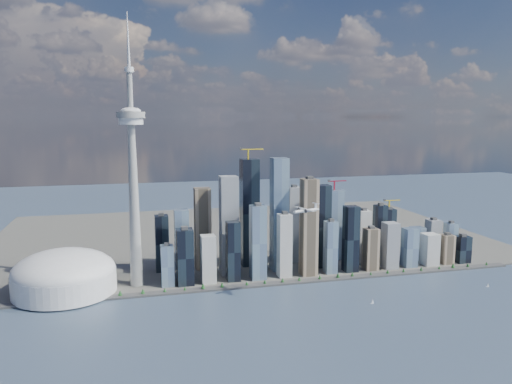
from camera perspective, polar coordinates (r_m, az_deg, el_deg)
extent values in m
plane|color=#374960|center=(858.51, 8.15, -15.65)|extent=(4000.00, 4000.00, 0.00)
cube|color=#383838|center=(1076.85, 3.04, -10.35)|extent=(1100.00, 22.00, 4.00)
cube|color=#4C4C47|center=(1496.03, -2.05, -4.95)|extent=(1400.00, 900.00, 3.00)
cylinder|color=#3F2D1E|center=(1047.11, -23.31, -11.44)|extent=(1.00, 1.00, 2.40)
cone|color=#1B4619|center=(1045.93, -23.32, -11.25)|extent=(7.20, 7.20, 8.00)
cylinder|color=#3F2D1E|center=(1036.21, -18.48, -11.38)|extent=(1.00, 1.00, 2.40)
cone|color=#1B4619|center=(1035.01, -18.49, -11.19)|extent=(7.20, 7.20, 8.00)
cylinder|color=#3F2D1E|center=(1032.49, -13.59, -11.24)|extent=(1.00, 1.00, 2.40)
cone|color=#1B4619|center=(1031.29, -13.60, -11.06)|extent=(7.20, 7.20, 8.00)
cylinder|color=#3F2D1E|center=(1036.03, -8.70, -11.03)|extent=(1.00, 1.00, 2.40)
cone|color=#1B4619|center=(1034.83, -8.71, -10.84)|extent=(7.20, 7.20, 8.00)
cylinder|color=#3F2D1E|center=(1046.76, -3.89, -10.74)|extent=(1.00, 1.00, 2.40)
cone|color=#1B4619|center=(1045.57, -3.90, -10.55)|extent=(7.20, 7.20, 8.00)
cylinder|color=#3F2D1E|center=(1064.46, 0.78, -10.39)|extent=(1.00, 1.00, 2.40)
cone|color=#1B4619|center=(1063.29, 0.78, -10.20)|extent=(7.20, 7.20, 8.00)
cylinder|color=#3F2D1E|center=(1088.79, 5.26, -9.98)|extent=(1.00, 1.00, 2.40)
cone|color=#1B4619|center=(1087.65, 5.26, -9.80)|extent=(7.20, 7.20, 8.00)
cylinder|color=#3F2D1E|center=(1119.32, 9.51, -9.55)|extent=(1.00, 1.00, 2.40)
cone|color=#1B4619|center=(1118.21, 9.51, -9.37)|extent=(7.20, 7.20, 8.00)
cylinder|color=#3F2D1E|center=(1155.56, 13.50, -9.09)|extent=(1.00, 1.00, 2.40)
cone|color=#1B4619|center=(1154.48, 13.51, -8.92)|extent=(7.20, 7.20, 8.00)
cylinder|color=#3F2D1E|center=(1196.98, 17.23, -8.62)|extent=(1.00, 1.00, 2.40)
cone|color=#1B4619|center=(1195.95, 17.23, -8.45)|extent=(7.20, 7.20, 8.00)
cylinder|color=#3F2D1E|center=(1243.08, 20.68, -8.15)|extent=(1.00, 1.00, 2.40)
cone|color=#1B4619|center=(1242.08, 20.69, -7.99)|extent=(7.20, 7.20, 8.00)
cylinder|color=#3F2D1E|center=(1293.35, 23.87, -7.69)|extent=(1.00, 1.00, 2.40)
cone|color=#1B4619|center=(1292.39, 23.88, -7.54)|extent=(7.20, 7.20, 8.00)
cube|color=black|center=(1058.23, -8.08, -7.36)|extent=(34.00, 34.00, 118.16)
cube|color=#6B84A2|center=(1102.09, -8.37, -5.85)|extent=(30.00, 30.00, 150.38)
cube|color=beige|center=(1066.44, -5.37, -7.64)|extent=(30.00, 30.00, 102.04)
cube|color=tan|center=(1156.45, -6.20, -4.17)|extent=(36.00, 36.00, 187.98)
cube|color=slate|center=(1108.73, -3.00, -3.83)|extent=(38.00, 38.00, 220.20)
cube|color=black|center=(1072.04, -2.46, -6.77)|extent=(28.00, 28.00, 128.90)
cube|color=#6B84A2|center=(1079.92, 0.41, -5.77)|extent=(32.00, 32.00, 161.12)
cube|color=black|center=(1169.47, -0.88, -2.36)|extent=(40.00, 40.00, 252.43)
cube|color=#6B84A2|center=(1130.66, 2.48, -2.61)|extent=(36.00, 36.00, 257.80)
cube|color=beige|center=(1097.25, 3.21, -6.13)|extent=(28.00, 28.00, 139.64)
cube|color=tan|center=(1105.62, 5.95, -4.04)|extent=(34.00, 34.00, 214.83)
cube|color=slate|center=(1205.88, 4.23, -3.75)|extent=(30.00, 30.00, 182.61)
cube|color=black|center=(1172.79, 7.64, -3.88)|extent=(32.00, 32.00, 193.35)
cube|color=#6B84A2|center=(1136.63, 8.54, -6.25)|extent=(26.00, 26.00, 118.16)
cube|color=black|center=(1152.44, 10.86, -5.28)|extent=(30.00, 30.00, 150.38)
cube|color=#6B84A2|center=(1243.43, 8.84, -3.70)|extent=(34.00, 34.00, 171.86)
cube|color=beige|center=(1219.88, 12.00, -5.06)|extent=(28.00, 28.00, 128.90)
cube|color=tan|center=(1180.55, 13.04, -6.36)|extent=(30.00, 30.00, 96.67)
cube|color=slate|center=(1202.39, 15.18, -5.90)|extent=(32.00, 32.00, 107.42)
cube|color=black|center=(1241.10, 14.09, -4.65)|extent=(26.00, 26.00, 139.64)
cube|color=#6B84A2|center=(1229.13, 17.21, -6.06)|extent=(30.00, 30.00, 91.30)
cube|color=black|center=(1313.99, 14.87, -4.43)|extent=(28.00, 28.00, 118.16)
cube|color=#6B84A2|center=(1297.33, 17.96, -5.58)|extent=(30.00, 30.00, 80.56)
cube|color=beige|center=(1257.35, 19.16, -6.21)|extent=(34.00, 34.00, 75.19)
cube|color=tan|center=(1282.80, 20.85, -6.13)|extent=(28.00, 28.00, 69.82)
cube|color=slate|center=(1319.53, 19.64, -5.07)|extent=(30.00, 30.00, 96.67)
cube|color=black|center=(1309.31, 22.46, -6.05)|extent=(32.00, 32.00, 64.45)
cube|color=#6B84A2|center=(1345.89, 21.23, -5.12)|extent=(26.00, 26.00, 85.93)
cube|color=black|center=(1154.96, -10.62, -5.79)|extent=(30.00, 30.00, 128.90)
cube|color=#6B84A2|center=(1059.64, -10.23, -8.30)|extent=(26.00, 26.00, 85.93)
cube|color=yellow|center=(1151.39, -0.89, 4.36)|extent=(3.00, 3.00, 22.00)
cube|color=yellow|center=(1152.54, -0.49, 4.91)|extent=(55.00, 2.20, 2.20)
cube|color=#383838|center=(1146.86, -1.70, 4.99)|extent=(6.00, 4.00, 4.00)
cube|color=maroon|center=(1226.69, 8.94, 0.73)|extent=(3.00, 3.00, 22.00)
cube|color=maroon|center=(1228.08, 9.26, 1.25)|extent=(48.00, 2.20, 2.20)
cube|color=#383838|center=(1219.47, 8.33, 1.31)|extent=(6.00, 4.00, 4.00)
cube|color=yellow|center=(1300.40, 14.99, -1.41)|extent=(3.00, 3.00, 22.00)
cube|color=yellow|center=(1301.87, 15.26, -0.92)|extent=(45.00, 2.20, 2.20)
cube|color=#383838|center=(1291.81, 14.48, -0.87)|extent=(6.00, 4.00, 4.00)
cone|color=gray|center=(1048.13, -13.77, -1.46)|extent=(26.00, 26.00, 340.00)
cylinder|color=silver|center=(1032.98, -14.10, 7.87)|extent=(48.00, 48.00, 14.00)
cylinder|color=gray|center=(1032.96, -14.13, 8.54)|extent=(56.00, 56.00, 12.00)
ellipsoid|color=silver|center=(1033.02, -14.14, 8.98)|extent=(40.00, 40.00, 14.00)
cylinder|color=gray|center=(1034.27, -14.23, 11.20)|extent=(11.00, 11.00, 80.00)
cylinder|color=silver|center=(1037.06, -14.31, 13.40)|extent=(18.00, 18.00, 10.00)
cone|color=silver|center=(1043.82, -14.43, 16.57)|extent=(7.00, 7.00, 105.00)
cylinder|color=silver|center=(1082.36, -21.01, -9.55)|extent=(200.00, 200.00, 44.00)
ellipsoid|color=silver|center=(1075.94, -21.07, -8.43)|extent=(200.00, 200.00, 84.00)
cylinder|color=silver|center=(939.45, 5.67, -2.15)|extent=(50.31, 21.89, 6.27)
cone|color=silver|center=(923.66, 4.38, -2.31)|extent=(8.47, 8.10, 6.27)
cone|color=silver|center=(956.32, 6.97, -1.98)|extent=(11.26, 9.01, 6.27)
cube|color=silver|center=(937.65, 5.58, -1.96)|extent=(24.60, 54.52, 0.98)
cylinder|color=silver|center=(929.62, 5.99, -2.15)|extent=(11.33, 6.72, 3.52)
cylinder|color=silver|center=(946.30, 5.18, -1.95)|extent=(11.33, 6.72, 3.52)
cylinder|color=#3F3F3F|center=(926.05, 5.70, -2.19)|extent=(2.73, 7.53, 7.83)
cylinder|color=#3F3F3F|center=(942.79, 4.90, -1.99)|extent=(2.73, 7.53, 7.83)
cube|color=silver|center=(953.37, 6.84, -1.63)|extent=(5.45, 2.46, 10.77)
cube|color=silver|center=(952.42, 6.84, -1.30)|extent=(9.61, 18.08, 0.69)
cube|color=white|center=(994.93, 13.13, -12.29)|extent=(6.24, 2.42, 0.81)
cylinder|color=#999999|center=(993.29, 13.14, -12.04)|extent=(0.24, 0.24, 9.13)
cube|color=white|center=(1164.11, 24.95, -9.78)|extent=(5.63, 2.31, 0.73)
cylinder|color=#999999|center=(1162.86, 24.96, -9.59)|extent=(0.22, 0.22, 8.21)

